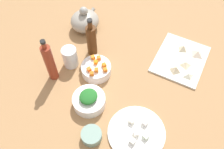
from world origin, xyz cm
name	(u,v)px	position (x,y,z in cm)	size (l,w,h in cm)	color
tabletop	(112,82)	(0.00, 0.00, 1.50)	(190.00, 190.00, 3.00)	#A2764A
cutting_board	(180,59)	(29.78, -23.61, 3.50)	(29.56, 24.32, 1.00)	silver
plate_tofu	(136,133)	(-17.64, -23.09, 3.60)	(24.66, 24.66, 1.20)	white
bowl_greens	(89,101)	(-16.52, 2.00, 5.64)	(14.87, 14.87, 5.28)	white
bowl_carrots	(96,70)	(-0.19, 9.18, 5.60)	(14.66, 14.66, 5.20)	white
bowl_small_side	(92,135)	(-29.15, -7.92, 5.03)	(8.74, 8.74, 4.07)	gray
teapot	(85,21)	(23.07, 32.10, 8.56)	(17.82, 15.64, 14.75)	#9E998C
bottle_0	(50,62)	(-12.98, 25.69, 14.21)	(4.55, 4.55, 25.67)	maroon
bottle_1	(91,40)	(10.15, 18.40, 12.45)	(5.05, 5.05, 22.76)	#4E280F
drinking_glass_0	(70,57)	(-2.25, 23.19, 8.45)	(7.43, 7.43, 10.91)	white
carrot_cube_0	(89,69)	(-3.84, 10.53, 9.10)	(1.80, 1.80, 1.80)	orange
carrot_cube_1	(93,57)	(3.22, 13.06, 9.10)	(1.80, 1.80, 1.80)	orange
carrot_cube_2	(96,62)	(1.44, 10.15, 9.10)	(1.80, 1.80, 1.80)	orange
carrot_cube_3	(96,70)	(-2.37, 7.27, 9.10)	(1.80, 1.80, 1.80)	orange
carrot_cube_4	(105,70)	(-0.32, 3.77, 9.10)	(1.80, 1.80, 1.80)	orange
carrot_cube_5	(99,58)	(4.43, 10.39, 9.10)	(1.80, 1.80, 1.80)	orange
carrot_cube_6	(104,65)	(2.04, 5.77, 9.10)	(1.80, 1.80, 1.80)	orange
carrot_cube_7	(92,74)	(-5.27, 7.95, 9.10)	(1.80, 1.80, 1.80)	orange
chopped_greens_mound	(88,96)	(-16.52, 2.00, 9.79)	(8.39, 7.86, 3.01)	#226B26
tofu_cube_0	(136,133)	(-18.73, -23.35, 5.30)	(2.20, 2.20, 2.20)	white
tofu_cube_1	(146,136)	(-17.74, -27.38, 5.30)	(2.20, 2.20, 2.20)	white
tofu_cube_2	(145,123)	(-12.51, -24.35, 5.30)	(2.20, 2.20, 2.20)	white
tofu_cube_3	(132,121)	(-14.81, -19.07, 5.30)	(2.20, 2.20, 2.20)	white
tofu_cube_4	(132,141)	(-22.45, -23.67, 5.30)	(2.20, 2.20, 2.20)	white
dumpling_0	(176,69)	(20.81, -24.21, 5.57)	(4.42, 4.16, 3.15)	beige
dumpling_1	(186,64)	(26.93, -27.26, 5.18)	(4.70, 4.40, 2.37)	beige
dumpling_2	(183,48)	(36.01, -22.07, 5.45)	(4.30, 3.88, 2.90)	beige
dumpling_3	(197,53)	(36.67, -29.79, 5.37)	(5.71, 4.95, 2.73)	beige
dumpling_4	(189,75)	(21.20, -31.04, 5.01)	(4.18, 3.90, 2.01)	beige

